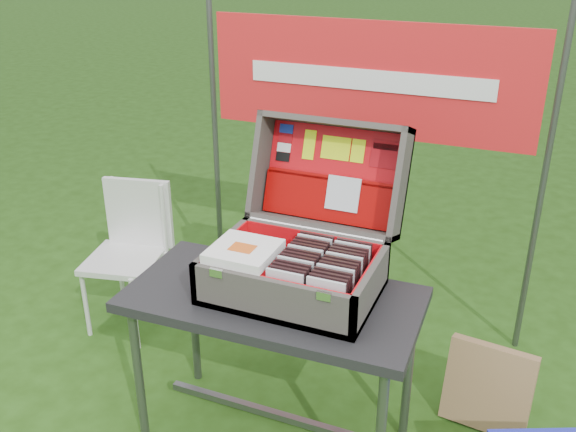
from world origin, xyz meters
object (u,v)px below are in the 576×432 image
at_px(table, 274,370).
at_px(chair, 124,262).
at_px(suitcase, 300,220).
at_px(cardboard_box, 488,388).

height_order(table, chair, chair).
relative_size(suitcase, chair, 0.80).
bearing_deg(table, chair, 154.96).
bearing_deg(chair, cardboard_box, -13.02).
distance_m(table, chair, 1.14).
bearing_deg(cardboard_box, table, -145.23).
height_order(table, cardboard_box, table).
bearing_deg(suitcase, chair, 162.46).
distance_m(suitcase, cardboard_box, 1.12).
relative_size(table, suitcase, 1.78).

